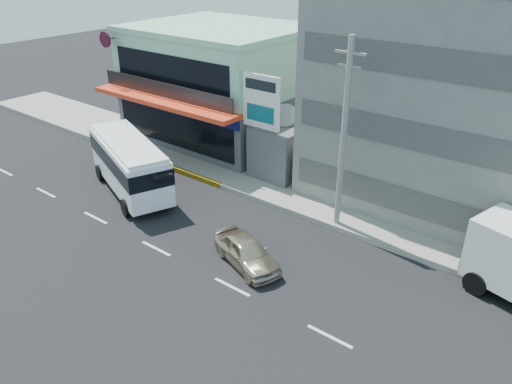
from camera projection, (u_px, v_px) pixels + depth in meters
ground at (156, 249)px, 24.90m from camera, size 120.00×120.00×0.00m
sidewalk at (339, 205)px, 28.73m from camera, size 70.00×5.00×0.30m
shop_building at (221, 86)px, 37.29m from camera, size 12.40×11.70×8.00m
concrete_building at (482, 81)px, 26.73m from camera, size 16.00×12.00×14.00m
gap_structure at (293, 146)px, 32.52m from camera, size 3.00×6.00×3.50m
satellite_dish at (285, 124)px, 31.00m from camera, size 1.50×1.50×0.15m
billboard at (261, 108)px, 29.40m from camera, size 2.60×0.18×6.90m
utility_pole_near at (344, 137)px, 24.45m from camera, size 1.60×0.30×10.00m
minibus at (130, 162)px, 29.64m from camera, size 8.37×5.29×3.34m
sedan at (246, 252)px, 23.40m from camera, size 4.47×2.98×1.41m
motorcycle_rider at (161, 187)px, 29.63m from camera, size 1.65×0.85×2.02m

